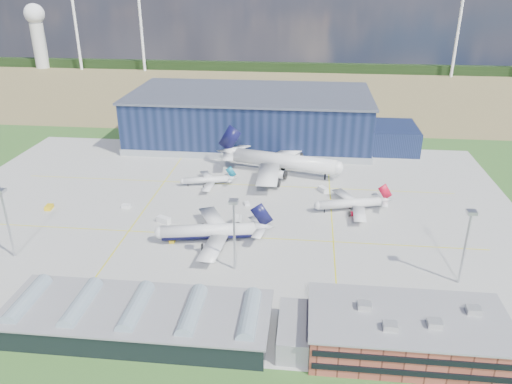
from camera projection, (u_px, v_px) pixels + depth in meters
name	position (u px, v px, depth m)	size (l,w,h in m)	color
ground	(220.00, 222.00, 178.22)	(600.00, 600.00, 0.00)	#2D5620
apron	(224.00, 210.00, 187.31)	(220.00, 160.00, 0.08)	gray
farmland	(270.00, 90.00, 378.43)	(600.00, 220.00, 0.01)	#8F754D
treeline	(277.00, 67.00, 449.63)	(600.00, 8.00, 8.00)	black
horizon_dressing	(67.00, 30.00, 451.17)	(440.20, 18.00, 70.00)	white
hangar	(256.00, 120.00, 259.55)	(145.00, 62.00, 26.10)	#0F1934
ops_building	(407.00, 333.00, 116.28)	(46.00, 23.00, 10.90)	brown
glass_concourse	(151.00, 318.00, 122.77)	(78.00, 23.00, 8.60)	black
light_mast_west	(5.00, 212.00, 150.61)	(2.60, 2.60, 23.00)	#ACAEB3
light_mast_center	(234.00, 224.00, 143.72)	(2.60, 2.60, 23.00)	#ACAEB3
light_mast_east	(467.00, 235.00, 137.33)	(2.60, 2.60, 23.00)	#ACAEB3
airliner_navy	(208.00, 224.00, 162.66)	(39.90, 39.04, 13.01)	silver
airliner_red	(350.00, 199.00, 184.54)	(30.57, 29.90, 9.97)	silver
airliner_widebody	(284.00, 154.00, 216.83)	(59.15, 57.86, 19.29)	silver
airliner_regional	(206.00, 177.00, 207.37)	(24.04, 23.52, 7.84)	silver
gse_tug_a	(49.00, 207.00, 187.72)	(2.34, 3.83, 1.59)	gold
gse_tug_b	(172.00, 241.00, 164.84)	(1.79, 2.68, 1.16)	gold
gse_van_a	(164.00, 220.00, 177.39)	(2.26, 5.17, 2.26)	silver
gse_cart_a	(247.00, 204.00, 191.32)	(1.78, 2.67, 1.16)	silver
gse_van_b	(323.00, 189.00, 202.45)	(2.17, 4.73, 2.17)	silver
gse_tug_c	(296.00, 166.00, 227.69)	(2.08, 3.33, 1.46)	gold
gse_cart_b	(126.00, 206.00, 188.91)	(2.13, 3.20, 1.39)	silver
airstair	(238.00, 220.00, 176.45)	(1.79, 4.47, 2.86)	silver
car_a	(356.00, 312.00, 129.93)	(1.38, 3.42, 1.17)	#99999E
car_b	(413.00, 316.00, 128.48)	(1.36, 3.91, 1.29)	#99999E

